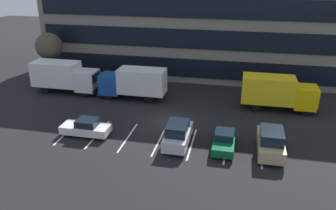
{
  "coord_description": "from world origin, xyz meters",
  "views": [
    {
      "loc": [
        6.19,
        -28.92,
        14.0
      ],
      "look_at": [
        -0.23,
        0.76,
        1.4
      ],
      "focal_mm": 36.71,
      "sensor_mm": 36.0,
      "label": 1
    }
  ],
  "objects": [
    {
      "name": "office_building",
      "position": [
        0.0,
        17.95,
        7.2
      ],
      "size": [
        39.17,
        12.85,
        14.4
      ],
      "color": "slate",
      "rests_on": "ground_plane"
    },
    {
      "name": "bare_tree",
      "position": [
        -17.0,
        8.85,
        4.49
      ],
      "size": [
        3.28,
        3.28,
        6.15
      ],
      "color": "#473323",
      "rests_on": "ground_plane"
    },
    {
      "name": "box_truck_white",
      "position": [
        -13.46,
        5.43,
        2.01
      ],
      "size": [
        7.7,
        2.55,
        3.57
      ],
      "color": "white",
      "rests_on": "ground_plane"
    },
    {
      "name": "suv_tan",
      "position": [
        9.05,
        -4.0,
        1.02
      ],
      "size": [
        1.97,
        4.65,
        2.1
      ],
      "color": "tan",
      "rests_on": "ground_plane"
    },
    {
      "name": "ground_plane",
      "position": [
        0.0,
        0.0,
        0.0
      ],
      "size": [
        120.0,
        120.0,
        0.0
      ],
      "primitive_type": "plane",
      "color": "black"
    },
    {
      "name": "suv_silver",
      "position": [
        1.66,
        -4.17,
        0.97
      ],
      "size": [
        1.88,
        4.45,
        2.01
      ],
      "color": "silver",
      "rests_on": "ground_plane"
    },
    {
      "name": "sedan_white",
      "position": [
        -6.48,
        -4.16,
        0.71
      ],
      "size": [
        4.22,
        1.77,
        1.51
      ],
      "color": "white",
      "rests_on": "ground_plane"
    },
    {
      "name": "box_truck_blue",
      "position": [
        -5.02,
        5.18,
        1.93
      ],
      "size": [
        7.41,
        2.45,
        3.43
      ],
      "color": "#194799",
      "rests_on": "ground_plane"
    },
    {
      "name": "box_truck_yellow_all",
      "position": [
        10.14,
        5.27,
        1.96
      ],
      "size": [
        7.5,
        2.48,
        3.48
      ],
      "color": "yellow",
      "rests_on": "ground_plane"
    },
    {
      "name": "sedan_forest",
      "position": [
        5.44,
        -3.95,
        0.68
      ],
      "size": [
        1.69,
        4.04,
        1.45
      ],
      "color": "#0C5933",
      "rests_on": "ground_plane"
    },
    {
      "name": "lot_markings",
      "position": [
        0.0,
        -3.82,
        0.0
      ],
      "size": [
        16.94,
        5.4,
        0.01
      ],
      "color": "silver",
      "rests_on": "ground_plane"
    }
  ]
}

